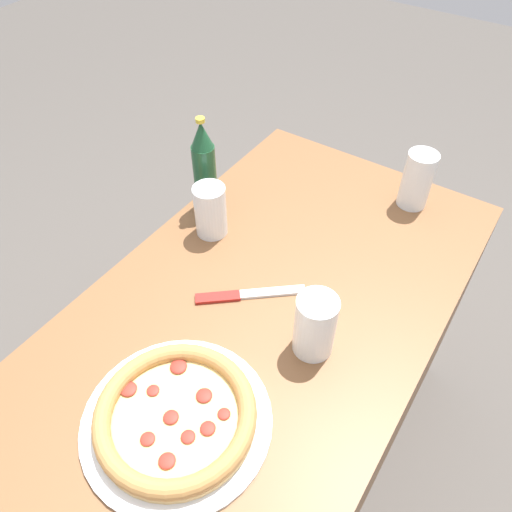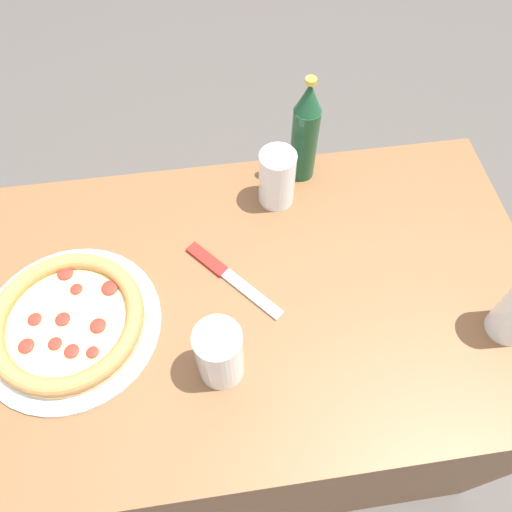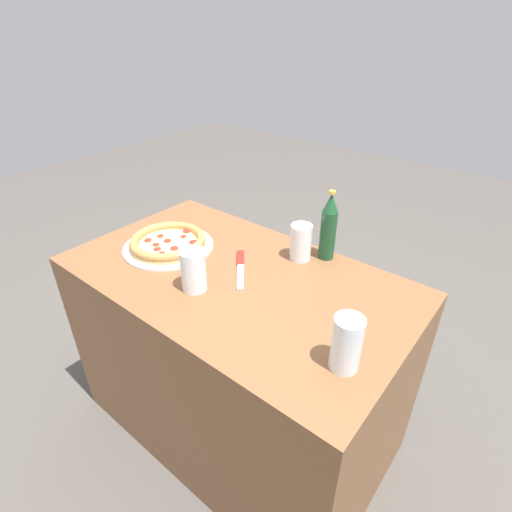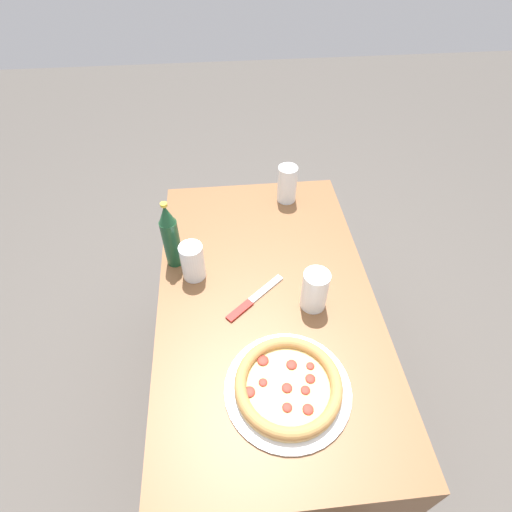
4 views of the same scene
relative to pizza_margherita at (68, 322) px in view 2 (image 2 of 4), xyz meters
name	(u,v)px [view 2 (image 2 of 4)]	position (x,y,z in m)	size (l,w,h in m)	color
ground_plane	(246,407)	(-0.31, -0.02, -0.78)	(8.00, 8.00, 0.00)	#4C4742
table	(243,365)	(-0.31, -0.02, -0.40)	(1.18, 0.68, 0.76)	brown
pizza_margherita	(68,322)	(0.00, 0.00, 0.00)	(0.33, 0.33, 0.05)	silver
glass_red_wine	(220,356)	(-0.27, 0.12, 0.04)	(0.08, 0.08, 0.14)	white
glass_orange_juice	(277,180)	(-0.42, -0.25, 0.04)	(0.08, 0.08, 0.13)	white
beer_bottle	(305,133)	(-0.49, -0.31, 0.10)	(0.06, 0.06, 0.25)	#194728
knife	(229,277)	(-0.30, -0.06, -0.02)	(0.17, 0.20, 0.01)	maroon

